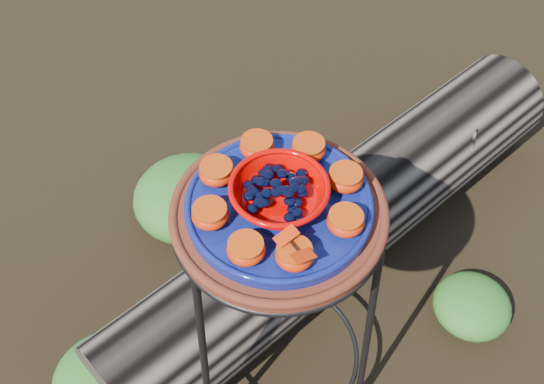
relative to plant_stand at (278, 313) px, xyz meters
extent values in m
plane|color=black|center=(0.00, 0.00, -0.35)|extent=(60.00, 60.00, 0.00)
cylinder|color=maroon|center=(0.00, 0.00, 0.37)|extent=(0.40, 0.40, 0.03)
cylinder|color=#05003D|center=(0.00, 0.00, 0.39)|extent=(0.34, 0.34, 0.02)
ellipsoid|color=red|center=(0.00, -0.13, 0.42)|extent=(0.07, 0.07, 0.04)
ellipsoid|color=red|center=(0.10, -0.08, 0.42)|extent=(0.07, 0.07, 0.04)
ellipsoid|color=red|center=(0.13, 0.02, 0.42)|extent=(0.07, 0.07, 0.04)
ellipsoid|color=red|center=(0.08, 0.10, 0.42)|extent=(0.07, 0.07, 0.04)
ellipsoid|color=red|center=(-0.02, 0.13, 0.42)|extent=(0.07, 0.07, 0.04)
ellipsoid|color=red|center=(-0.10, 0.08, 0.42)|extent=(0.07, 0.07, 0.04)
ellipsoid|color=red|center=(-0.13, -0.02, 0.42)|extent=(0.07, 0.07, 0.04)
ellipsoid|color=red|center=(-0.08, -0.10, 0.42)|extent=(0.07, 0.07, 0.04)
ellipsoid|color=#2A6820|center=(-0.43, 0.05, -0.28)|extent=(0.28, 0.28, 0.14)
ellipsoid|color=#2A6820|center=(0.57, 0.08, -0.30)|extent=(0.22, 0.22, 0.11)
ellipsoid|color=#2A6820|center=(-0.16, 0.59, -0.26)|extent=(0.34, 0.34, 0.17)
camera|label=1|loc=(-0.16, -0.74, 1.37)|focal=45.00mm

